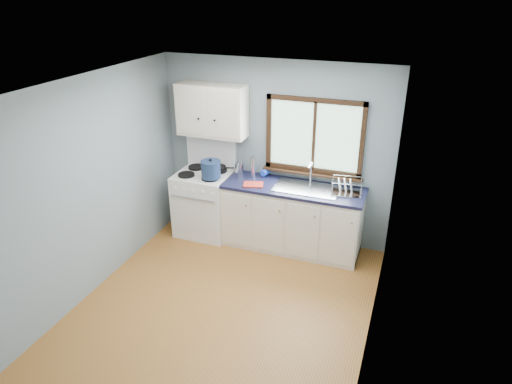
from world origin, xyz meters
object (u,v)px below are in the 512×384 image
(skillet, at_px, (218,168))
(dish_rack, at_px, (346,189))
(gas_range, at_px, (205,201))
(utensil_crock, at_px, (240,168))
(sink, at_px, (306,193))
(stockpot, at_px, (211,169))
(thermos, at_px, (253,167))
(base_cabinets, at_px, (292,221))

(skillet, bearing_deg, dish_rack, -22.59)
(gas_range, bearing_deg, skillet, 40.28)
(skillet, height_order, utensil_crock, utensil_crock)
(sink, height_order, utensil_crock, utensil_crock)
(gas_range, distance_m, dish_rack, 2.05)
(gas_range, bearing_deg, stockpot, -37.29)
(thermos, bearing_deg, dish_rack, -3.45)
(gas_range, distance_m, utensil_crock, 0.72)
(thermos, bearing_deg, base_cabinets, -10.60)
(sink, relative_size, thermos, 2.81)
(gas_range, distance_m, thermos, 0.91)
(base_cabinets, relative_size, skillet, 4.96)
(base_cabinets, bearing_deg, stockpot, -171.45)
(dish_rack, bearing_deg, gas_range, 173.17)
(utensil_crock, bearing_deg, stockpot, -129.59)
(skillet, relative_size, thermos, 1.24)
(skillet, height_order, dish_rack, dish_rack)
(thermos, height_order, dish_rack, thermos)
(gas_range, bearing_deg, utensil_crock, 21.87)
(stockpot, distance_m, utensil_crock, 0.45)
(sink, relative_size, utensil_crock, 2.14)
(stockpot, bearing_deg, dish_rack, 6.46)
(base_cabinets, height_order, skillet, skillet)
(thermos, distance_m, dish_rack, 1.30)
(utensil_crock, bearing_deg, gas_range, -158.13)
(gas_range, xyz_separation_m, thermos, (0.70, 0.13, 0.58))
(sink, height_order, thermos, thermos)
(gas_range, bearing_deg, dish_rack, 1.58)
(skillet, distance_m, thermos, 0.54)
(gas_range, xyz_separation_m, dish_rack, (1.99, 0.05, 0.48))
(gas_range, relative_size, dish_rack, 3.25)
(utensil_crock, bearing_deg, dish_rack, -5.13)
(base_cabinets, height_order, stockpot, stockpot)
(stockpot, bearing_deg, thermos, 29.27)
(base_cabinets, distance_m, utensil_crock, 1.03)
(base_cabinets, height_order, thermos, thermos)
(dish_rack, bearing_deg, sink, 175.74)
(gas_range, height_order, dish_rack, gas_range)
(gas_range, xyz_separation_m, utensil_crock, (0.47, 0.19, 0.51))
(skillet, relative_size, utensil_crock, 0.95)
(utensil_crock, xyz_separation_m, thermos, (0.22, -0.06, 0.07))
(utensil_crock, xyz_separation_m, dish_rack, (1.51, -0.14, -0.03))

